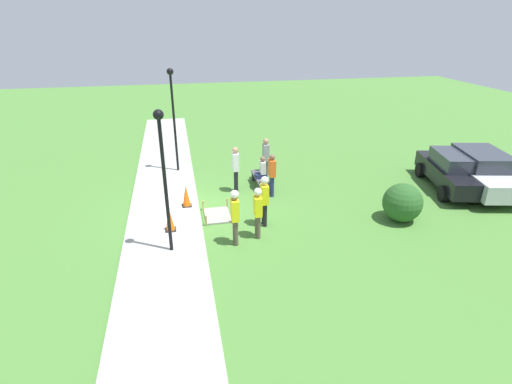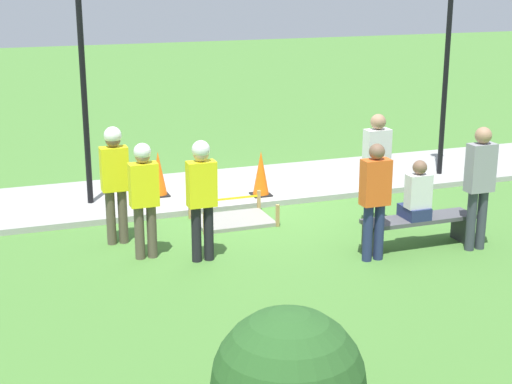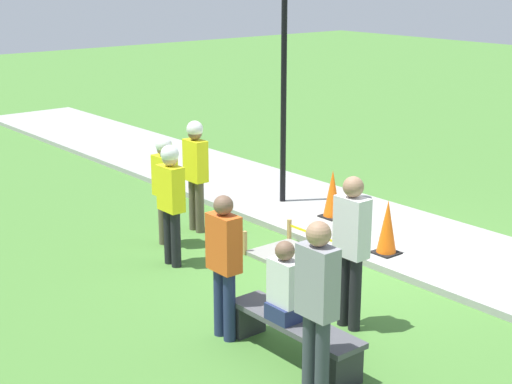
# 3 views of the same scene
# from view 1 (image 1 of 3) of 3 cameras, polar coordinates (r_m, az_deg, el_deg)

# --- Properties ---
(ground_plane) EXTENTS (60.00, 60.00, 0.00)m
(ground_plane) POSITION_cam_1_polar(r_m,az_deg,el_deg) (14.71, -8.13, -2.36)
(ground_plane) COLOR #477A33
(sidewalk) EXTENTS (28.00, 2.45, 0.10)m
(sidewalk) POSITION_cam_1_polar(r_m,az_deg,el_deg) (14.70, -12.91, -2.57)
(sidewalk) COLOR #9E9E99
(sidewalk) RESTS_ON ground_plane
(wet_concrete_patch) EXTENTS (1.26, 0.92, 0.36)m
(wet_concrete_patch) POSITION_cam_1_polar(r_m,az_deg,el_deg) (14.07, -5.56, -3.32)
(wet_concrete_patch) COLOR gray
(wet_concrete_patch) RESTS_ON ground_plane
(traffic_cone_near_patch) EXTENTS (0.34, 0.34, 0.80)m
(traffic_cone_near_patch) POSITION_cam_1_polar(r_m,az_deg,el_deg) (14.60, -9.94, -0.54)
(traffic_cone_near_patch) COLOR black
(traffic_cone_near_patch) RESTS_ON sidewalk
(traffic_cone_far_patch) EXTENTS (0.34, 0.34, 0.80)m
(traffic_cone_far_patch) POSITION_cam_1_polar(r_m,az_deg,el_deg) (13.06, -12.23, -3.79)
(traffic_cone_far_patch) COLOR black
(traffic_cone_far_patch) RESTS_ON sidewalk
(park_bench) EXTENTS (1.74, 0.44, 0.46)m
(park_bench) POSITION_cam_1_polar(r_m,az_deg,el_deg) (16.24, 0.61, 1.73)
(park_bench) COLOR #2D2D33
(park_bench) RESTS_ON ground_plane
(person_seated_on_bench) EXTENTS (0.36, 0.44, 0.89)m
(person_seated_on_bench) POSITION_cam_1_polar(r_m,az_deg,el_deg) (16.00, 0.85, 3.24)
(person_seated_on_bench) COLOR navy
(person_seated_on_bench) RESTS_ON park_bench
(worker_supervisor) EXTENTS (0.40, 0.26, 1.79)m
(worker_supervisor) POSITION_cam_1_polar(r_m,az_deg,el_deg) (11.91, -3.02, -2.94)
(worker_supervisor) COLOR brown
(worker_supervisor) RESTS_ON ground_plane
(worker_assistant) EXTENTS (0.40, 0.25, 1.75)m
(worker_assistant) POSITION_cam_1_polar(r_m,az_deg,el_deg) (13.01, 1.23, -0.68)
(worker_assistant) COLOR black
(worker_assistant) RESTS_ON ground_plane
(worker_trainee) EXTENTS (0.40, 0.24, 1.69)m
(worker_trainee) POSITION_cam_1_polar(r_m,az_deg,el_deg) (12.31, 0.25, -2.40)
(worker_trainee) COLOR brown
(worker_trainee) RESTS_ON ground_plane
(bystander_in_orange_shirt) EXTENTS (0.40, 0.22, 1.70)m
(bystander_in_orange_shirt) POSITION_cam_1_polar(r_m,az_deg,el_deg) (15.25, 2.29, 2.78)
(bystander_in_orange_shirt) COLOR navy
(bystander_in_orange_shirt) RESTS_ON ground_plane
(bystander_in_gray_shirt) EXTENTS (0.40, 0.24, 1.84)m
(bystander_in_gray_shirt) POSITION_cam_1_polar(r_m,az_deg,el_deg) (15.64, -2.92, 3.68)
(bystander_in_gray_shirt) COLOR black
(bystander_in_gray_shirt) RESTS_ON ground_plane
(bystander_in_white_shirt) EXTENTS (0.40, 0.24, 1.84)m
(bystander_in_white_shirt) POSITION_cam_1_polar(r_m,az_deg,el_deg) (16.74, 1.40, 5.07)
(bystander_in_white_shirt) COLOR #383D47
(bystander_in_white_shirt) RESTS_ON ground_plane
(lamppost_near) EXTENTS (0.28, 0.28, 4.16)m
(lamppost_near) POSITION_cam_1_polar(r_m,az_deg,el_deg) (11.04, -13.13, 3.99)
(lamppost_near) COLOR black
(lamppost_near) RESTS_ON sidewalk
(lamppost_far) EXTENTS (0.28, 0.28, 4.41)m
(lamppost_far) POSITION_cam_1_polar(r_m,az_deg,el_deg) (17.52, -11.78, 11.83)
(lamppost_far) COLOR black
(lamppost_far) RESTS_ON sidewalk
(parked_car_black) EXTENTS (4.40, 2.83, 1.49)m
(parked_car_black) POSITION_cam_1_polar(r_m,az_deg,el_deg) (17.92, 26.83, 2.75)
(parked_car_black) COLOR black
(parked_car_black) RESTS_ON ground_plane
(parked_car_silver) EXTENTS (4.91, 2.71, 1.58)m
(parked_car_silver) POSITION_cam_1_polar(r_m,az_deg,el_deg) (18.32, 29.32, 2.81)
(parked_car_silver) COLOR #BCBCC1
(parked_car_silver) RESTS_ON ground_plane
(shrub_rounded_near) EXTENTS (1.32, 1.32, 1.32)m
(shrub_rounded_near) POSITION_cam_1_polar(r_m,az_deg,el_deg) (14.36, 20.20, -1.43)
(shrub_rounded_near) COLOR #285623
(shrub_rounded_near) RESTS_ON ground_plane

